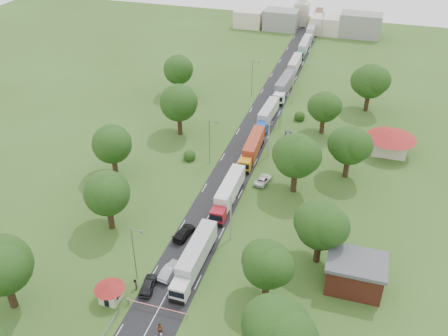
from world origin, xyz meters
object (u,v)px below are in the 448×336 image
at_px(boom_barrier, 148,305).
at_px(car_lane_front, 148,285).
at_px(guard_booth, 110,290).
at_px(truck_0, 195,258).
at_px(pedestrian_near, 160,330).
at_px(info_sign, 280,116).
at_px(car_lane_mid, 170,270).

relative_size(boom_barrier, car_lane_front, 1.95).
relative_size(boom_barrier, guard_booth, 2.10).
distance_m(truck_0, pedestrian_near, 13.30).
xyz_separation_m(guard_booth, truck_0, (9.37, 9.74, 0.05)).
bearing_deg(truck_0, pedestrian_near, -90.76).
xyz_separation_m(truck_0, pedestrian_near, (-0.18, -13.24, -1.26)).
bearing_deg(guard_booth, info_sign, 78.32).
bearing_deg(info_sign, truck_0, -93.44).
distance_m(info_sign, car_lane_front, 56.97).
relative_size(truck_0, car_lane_mid, 3.03).
height_order(info_sign, car_lane_mid, info_sign).
relative_size(car_lane_front, car_lane_mid, 0.95).
height_order(truck_0, car_lane_front, truck_0).
xyz_separation_m(guard_booth, info_sign, (12.40, 60.00, 0.84)).
distance_m(boom_barrier, car_lane_front, 4.02).
height_order(truck_0, car_lane_mid, truck_0).
relative_size(boom_barrier, truck_0, 0.61).
bearing_deg(truck_0, info_sign, 86.56).
bearing_deg(car_lane_mid, truck_0, -135.39).
bearing_deg(pedestrian_near, truck_0, 66.66).
relative_size(boom_barrier, pedestrian_near, 4.83).
bearing_deg(info_sign, car_lane_front, -98.28).
bearing_deg(car_lane_mid, boom_barrier, 95.13).
bearing_deg(pedestrian_near, boom_barrier, 111.23).
relative_size(boom_barrier, info_sign, 2.25).
bearing_deg(truck_0, guard_booth, -133.92).
bearing_deg(car_lane_mid, pedestrian_near, 113.34).
bearing_deg(car_lane_mid, car_lane_front, 69.55).
xyz_separation_m(guard_booth, car_lane_front, (4.20, 3.66, -1.36)).
height_order(boom_barrier, pedestrian_near, pedestrian_near).
bearing_deg(truck_0, car_lane_front, -130.44).
xyz_separation_m(car_lane_mid, pedestrian_near, (3.00, -10.87, 0.14)).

